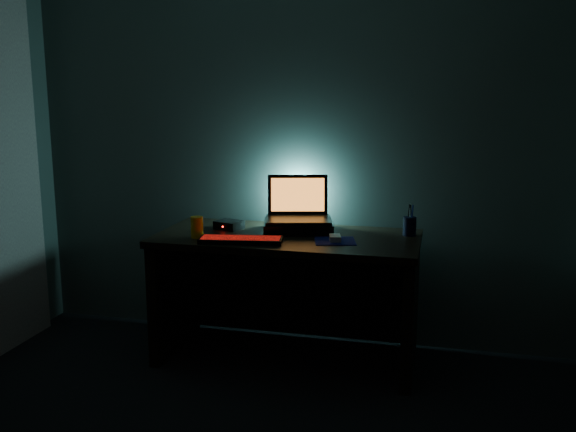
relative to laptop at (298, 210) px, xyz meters
The scene contains 11 objects.
room 1.83m from the laptop, 90.76° to the right, with size 3.50×4.00×2.50m.
desk 0.40m from the laptop, 101.45° to the right, with size 1.50×0.70×0.75m.
curtain 1.79m from the laptop, 167.99° to the right, with size 0.06×0.65×2.30m, color beige.
riser 0.10m from the laptop, 75.74° to the right, with size 0.40×0.30×0.06m, color black.
laptop is the anchor object (origin of this frame).
keyboard 0.47m from the laptop, 120.01° to the right, with size 0.47×0.22×0.03m.
mousepad 0.38m from the laptop, 43.13° to the right, with size 0.22×0.20×0.00m, color #0C125A.
mouse 0.38m from the laptop, 43.13° to the right, with size 0.06×0.10×0.03m, color gray.
pen_cup 0.66m from the laptop, ahead, with size 0.08×0.08×0.11m, color black.
juice_glass 0.61m from the laptop, 145.66° to the right, with size 0.07×0.07×0.12m, color #E19F0B.
router 0.42m from the laptop, 167.64° to the right, with size 0.18×0.16×0.05m.
Camera 1 is at (0.86, -1.86, 1.58)m, focal length 40.00 mm.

